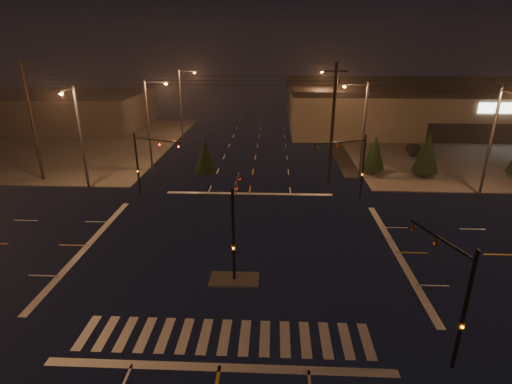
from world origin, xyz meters
TOP-DOWN VIEW (x-y plane):
  - ground at (0.00, 0.00)m, footprint 140.00×140.00m
  - sidewalk_ne at (30.00, 30.00)m, footprint 36.00×36.00m
  - sidewalk_nw at (-30.00, 30.00)m, footprint 36.00×36.00m
  - median_island at (0.00, -4.00)m, footprint 3.00×1.60m
  - crosswalk at (0.00, -9.00)m, footprint 15.00×2.60m
  - stop_bar_near at (0.00, -11.00)m, footprint 16.00×0.50m
  - stop_bar_far at (0.00, 11.00)m, footprint 16.00×0.50m
  - retail_building at (35.00, 45.99)m, footprint 60.20×28.30m
  - commercial_block at (-35.00, 42.00)m, footprint 30.00×18.00m
  - signal_mast_median at (0.00, -3.07)m, footprint 0.25×4.59m
  - signal_mast_ne at (9.50, 10.14)m, footprint 4.84×1.86m
  - signal_mast_nw at (-9.50, 10.14)m, footprint 4.84×1.86m
  - signal_mast_se at (10.23, -9.75)m, footprint 1.55×3.87m
  - streetlight_1 at (-11.18, 18.00)m, footprint 2.77×0.32m
  - streetlight_2 at (-11.18, 34.00)m, footprint 2.77×0.32m
  - streetlight_3 at (11.18, 16.00)m, footprint 2.77×0.32m
  - streetlight_4 at (11.18, 36.00)m, footprint 2.77×0.32m
  - streetlight_5 at (-16.00, 11.18)m, footprint 0.32×2.77m
  - streetlight_6 at (22.00, 11.18)m, footprint 0.32×2.77m
  - utility_pole_0 at (-22.00, 14.00)m, footprint 2.20×0.32m
  - utility_pole_1 at (8.00, 14.00)m, footprint 2.20×0.32m
  - conifer_0 at (13.24, 17.48)m, footprint 2.38×2.38m
  - conifer_1 at (18.54, 16.77)m, footprint 2.72×2.72m
  - conifer_3 at (-4.91, 15.59)m, footprint 2.35×2.35m
  - car_parked at (20.62, 26.25)m, footprint 2.22×4.29m

SIDE VIEW (x-z plane):
  - ground at x=0.00m, z-range 0.00..0.00m
  - crosswalk at x=0.00m, z-range 0.00..0.01m
  - stop_bar_near at x=0.00m, z-range 0.00..0.01m
  - stop_bar_far at x=0.00m, z-range 0.00..0.01m
  - sidewalk_ne at x=30.00m, z-range 0.00..0.12m
  - sidewalk_nw at x=-30.00m, z-range 0.00..0.12m
  - median_island at x=0.00m, z-range 0.00..0.15m
  - car_parked at x=20.62m, z-range 0.00..1.40m
  - conifer_3 at x=-4.91m, z-range 0.35..4.73m
  - conifer_0 at x=13.24m, z-range 0.35..4.77m
  - commercial_block at x=-35.00m, z-range 0.00..5.60m
  - conifer_1 at x=18.54m, z-range 0.35..5.29m
  - signal_mast_se at x=10.23m, z-range 0.71..6.71m
  - signal_mast_median at x=0.00m, z-range 0.75..6.75m
  - signal_mast_ne at x=9.50m, z-range 0.79..6.79m
  - signal_mast_nw at x=-9.50m, z-range 0.79..6.79m
  - retail_building at x=35.00m, z-range 0.24..7.44m
  - streetlight_1 at x=-11.18m, z-range 0.80..10.80m
  - streetlight_2 at x=-11.18m, z-range 0.80..10.80m
  - streetlight_3 at x=11.18m, z-range 0.80..10.80m
  - streetlight_4 at x=11.18m, z-range 0.80..10.80m
  - streetlight_5 at x=-16.00m, z-range 0.80..10.80m
  - streetlight_6 at x=22.00m, z-range 0.80..10.80m
  - utility_pole_0 at x=-22.00m, z-range 0.13..12.13m
  - utility_pole_1 at x=8.00m, z-range 0.13..12.13m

